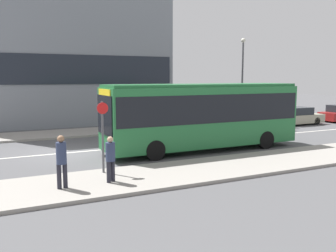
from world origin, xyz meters
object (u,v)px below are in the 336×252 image
at_px(pedestrian_near_stop, 61,158).
at_px(street_lamp, 243,72).
at_px(city_bus, 203,113).
at_px(pedestrian_down_pavement, 110,156).
at_px(parked_car_0, 244,120).
at_px(bus_stop_sign, 103,131).
at_px(parked_car_1, 296,117).

xyz_separation_m(pedestrian_near_stop, street_lamp, (16.33, 11.79, 3.09)).
relative_size(city_bus, pedestrian_near_stop, 5.84).
relative_size(pedestrian_near_stop, pedestrian_down_pavement, 1.10).
relative_size(city_bus, parked_car_0, 2.44).
height_order(city_bus, parked_car_0, city_bus).
relative_size(parked_car_0, bus_stop_sign, 1.54).
xyz_separation_m(city_bus, pedestrian_near_stop, (-8.01, -4.13, -0.83)).
distance_m(city_bus, pedestrian_near_stop, 9.05).
bearing_deg(bus_stop_sign, pedestrian_near_stop, -142.24).
distance_m(parked_car_0, pedestrian_near_stop, 18.36).
bearing_deg(pedestrian_down_pavement, city_bus, 8.08).
xyz_separation_m(parked_car_1, bus_stop_sign, (-18.54, -8.47, 1.10)).
height_order(bus_stop_sign, street_lamp, street_lamp).
distance_m(pedestrian_down_pavement, bus_stop_sign, 1.57).
height_order(parked_car_1, pedestrian_near_stop, pedestrian_near_stop).
height_order(parked_car_1, bus_stop_sign, bus_stop_sign).
bearing_deg(parked_car_1, city_bus, -155.01).
relative_size(parked_car_1, street_lamp, 0.67).
distance_m(bus_stop_sign, street_lamp, 17.98).
distance_m(parked_car_0, bus_stop_sign, 16.07).
bearing_deg(street_lamp, pedestrian_down_pavement, -141.19).
height_order(pedestrian_down_pavement, street_lamp, street_lamp).
bearing_deg(city_bus, street_lamp, 40.87).
bearing_deg(pedestrian_down_pavement, pedestrian_near_stop, 156.11).
bearing_deg(parked_car_1, pedestrian_down_pavement, -152.16).
xyz_separation_m(bus_stop_sign, street_lamp, (14.48, 10.37, 2.49)).
xyz_separation_m(parked_car_0, bus_stop_sign, (-13.46, -8.72, 1.13)).
bearing_deg(bus_stop_sign, parked_car_1, 24.56).
bearing_deg(pedestrian_near_stop, bus_stop_sign, -143.71).
xyz_separation_m(pedestrian_down_pavement, bus_stop_sign, (0.14, 1.40, 0.70)).
xyz_separation_m(parked_car_1, pedestrian_near_stop, (-20.39, -9.90, 0.51)).
distance_m(pedestrian_near_stop, bus_stop_sign, 2.40).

